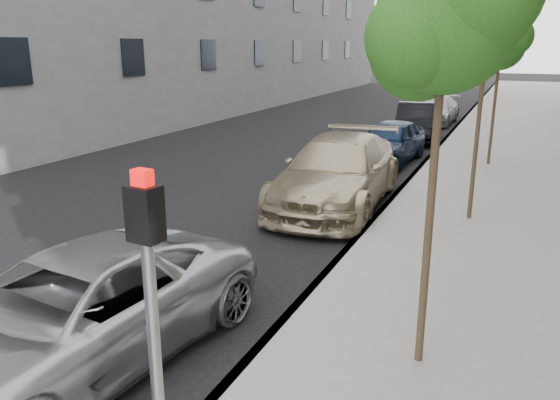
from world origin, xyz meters
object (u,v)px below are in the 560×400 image
Objects in this scene: tree_mid at (489,35)px; suv at (338,172)px; minivan at (73,313)px; tree_far at (502,46)px; sedan_rear at (435,110)px; signal_pole at (152,315)px; tree_near at (448,22)px; sedan_blue at (389,141)px; sedan_black at (417,122)px.

tree_mid is 4.75m from suv.
minivan is (-4.13, -8.20, -3.50)m from tree_mid.
sedan_rear is (-3.33, 10.08, -3.29)m from tree_far.
minivan is at bearing 153.95° from signal_pole.
tree_far is at bearing 90.00° from tree_near.
signal_pole is 0.70× the size of sedan_blue.
minivan is 19.43m from sedan_black.
tree_mid reaches higher than sedan_rear.
signal_pole is 0.57× the size of minivan.
suv reaches higher than sedan_blue.
minivan is 1.13× the size of sedan_black.
suv is (-3.34, 6.72, -3.41)m from tree_near.
sedan_black is at bearing 101.42° from signal_pole.
minivan is 0.89× the size of suv.
sedan_blue is at bearing 102.95° from signal_pole.
tree_near reaches higher than signal_pole.
tree_mid is 6.51m from tree_far.
suv is (-1.76, 10.06, -1.18)m from signal_pole.
sedan_blue is at bearing 86.98° from suv.
tree_mid is 0.81× the size of suv.
tree_far is 1.54× the size of signal_pole.
minivan is 8.46m from suv.
tree_near is 18.36m from sedan_black.
minivan is 24.79m from sedan_rear.
signal_pole is at bearing -95.53° from tree_far.
sedan_blue is 10.53m from sedan_rear.
sedan_black is at bearing 106.52° from tree_mid.
sedan_rear is at bearing 87.07° from suv.
minivan reaches higher than sedan_rear.
sedan_blue is at bearing 93.73° from minivan.
sedan_blue is (-3.33, 12.55, -3.54)m from tree_near.
tree_mid reaches higher than tree_far.
sedan_rear is (0.01, 16.35, -0.19)m from suv.
tree_far is 0.99× the size of sedan_rear.
tree_mid is 17.28m from sedan_rear.
tree_far is at bearing -69.20° from sedan_rear.
sedan_black is (-3.33, 17.72, -3.51)m from tree_near.
sedan_black is (-3.33, 4.72, -3.19)m from tree_far.
tree_mid reaches higher than sedan_blue.
tree_near is at bearing 29.33° from minivan.
tree_near is at bearing -90.00° from tree_mid.
tree_mid is at bearing -6.74° from suv.
tree_mid is 12.20m from sedan_black.
sedan_black is 1.00× the size of sedan_rear.
tree_near is 23.59m from sedan_rear.
sedan_rear is at bearing 98.20° from tree_near.
tree_near is 1.16× the size of sedan_blue.
tree_near is 6.50m from tree_mid.
tree_mid is at bearing 90.00° from tree_near.
tree_mid is 10.20m from signal_pole.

